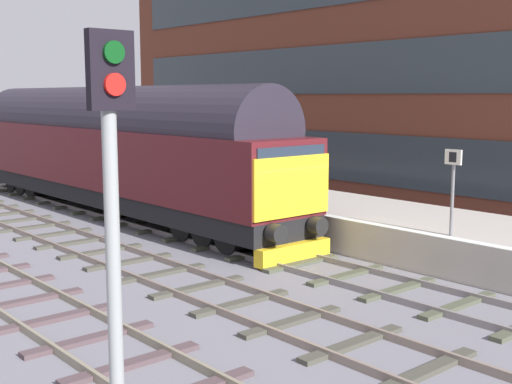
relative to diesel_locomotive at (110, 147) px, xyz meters
The scene contains 8 objects.
ground_plane 8.85m from the diesel_locomotive, 90.01° to the right, with size 140.00×140.00×0.00m, color slate.
track_main 8.83m from the diesel_locomotive, 90.01° to the right, with size 2.50×60.00×0.15m.
track_adjacent_west 9.43m from the diesel_locomotive, 111.30° to the right, with size 2.50×60.00×0.15m.
track_adjacent_far_west 11.07m from the diesel_locomotive, 128.22° to the right, with size 2.50×60.00×0.15m.
station_platform 9.43m from the diesel_locomotive, 67.03° to the right, with size 4.00×44.00×1.01m.
diesel_locomotive is the anchor object (origin of this frame).
signal_post_near 18.82m from the diesel_locomotive, 118.38° to the right, with size 0.44×0.22×4.93m.
platform_number_sign 13.26m from the diesel_locomotive, 81.34° to the right, with size 0.10×0.44×2.08m.
Camera 1 is at (-11.89, -13.51, 4.36)m, focal length 46.82 mm.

